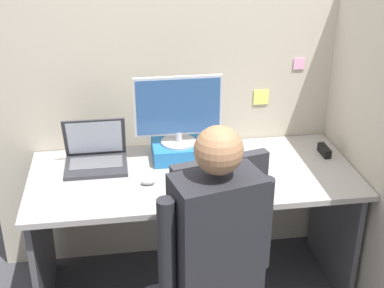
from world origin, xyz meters
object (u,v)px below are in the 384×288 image
Objects in this scene: stapler at (324,151)px; office_chair at (216,280)px; monitor at (178,110)px; coffee_mug at (231,148)px; paper_box at (179,150)px; person at (215,265)px; laptop at (96,157)px; carrot_toy at (238,190)px.

stapler is 1.04m from office_chair.
monitor reaches higher than coffee_mug.
paper_box is 0.22× the size of person.
monitor is at bearing 3.92° from laptop.
carrot_toy is (0.67, -0.39, -0.03)m from laptop.
office_chair is at bearing -106.19° from coffee_mug.
laptop is at bearing 177.66° from stapler.
monitor is 3.30× the size of carrot_toy.
office_chair is (0.06, -0.79, -0.48)m from monitor.
laptop is 3.55× the size of coffee_mug.
monitor is at bearing 118.69° from carrot_toy.
office_chair is 0.80× the size of person.
office_chair is 11.55× the size of coffee_mug.
laptop is 1.24m from stapler.
paper_box is 0.88× the size of laptop.
coffee_mug is at bearing 82.36° from carrot_toy.
office_chair is at bearing -136.03° from stapler.
person is at bearing -103.55° from office_chair.
paper_box is 2.34× the size of stapler.
monitor is 0.84m from stapler.
coffee_mug is (0.73, 0.02, -0.01)m from laptop.
paper_box is at bearing 94.54° from office_chair.
coffee_mug is at bearing -2.43° from paper_box.
stapler is 0.12× the size of office_chair.
office_chair reaches higher than coffee_mug.
carrot_toy is (-0.56, -0.34, -0.00)m from stapler.
paper_box is 3.12× the size of coffee_mug.
monitor is 0.50m from laptop.
laptop is 0.25× the size of person.
monitor is at bearing 94.52° from office_chair.
coffee_mug reaches higher than stapler.
laptop is at bearing -176.08° from monitor.
paper_box is 0.44m from laptop.
carrot_toy is (0.23, -0.42, -0.02)m from paper_box.
monitor is 5.10× the size of coffee_mug.
coffee_mug is at bearing 73.81° from office_chair.
monitor is at bearing 174.19° from stapler.
paper_box is 0.61× the size of monitor.
monitor reaches higher than laptop.
paper_box is at bearing 177.57° from coffee_mug.
carrot_toy is at bearing -148.68° from stapler.
office_chair is (-0.17, -0.36, -0.22)m from carrot_toy.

